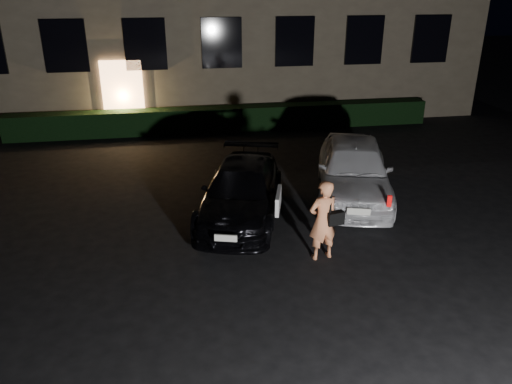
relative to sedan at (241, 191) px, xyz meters
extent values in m
plane|color=black|center=(0.43, -3.37, -0.59)|extent=(80.00, 80.00, 0.00)
cube|color=#F4AB6B|center=(-3.07, 7.57, 0.66)|extent=(1.40, 0.10, 2.50)
cube|color=black|center=(-4.77, 7.57, 2.41)|extent=(1.40, 0.10, 1.70)
cube|color=black|center=(-2.17, 7.57, 2.41)|extent=(1.40, 0.10, 1.70)
cube|color=black|center=(0.43, 7.57, 2.41)|extent=(1.40, 0.10, 1.70)
cube|color=black|center=(3.03, 7.57, 2.41)|extent=(1.40, 0.10, 1.70)
cube|color=black|center=(5.63, 7.57, 2.41)|extent=(1.40, 0.10, 1.70)
cube|color=black|center=(8.23, 7.57, 2.41)|extent=(1.40, 0.10, 1.70)
cube|color=black|center=(0.43, 7.13, -0.17)|extent=(15.00, 0.70, 0.85)
imported|color=black|center=(0.00, 0.00, 0.00)|extent=(2.73, 4.38, 1.18)
cube|color=white|center=(0.65, -0.97, 0.14)|extent=(0.31, 0.83, 0.39)
cube|color=silver|center=(-0.59, -2.03, -0.08)|extent=(0.43, 0.16, 0.13)
imported|color=silver|center=(2.88, 0.61, 0.14)|extent=(2.89, 4.60, 1.46)
cube|color=red|center=(1.70, -1.18, 0.20)|extent=(0.10, 0.08, 0.24)
cube|color=red|center=(2.87, -1.53, 0.20)|extent=(0.10, 0.08, 0.24)
cube|color=silver|center=(2.27, -1.40, -0.04)|extent=(0.48, 0.18, 0.14)
imported|color=#EE8D5B|center=(1.25, -2.17, 0.21)|extent=(0.65, 0.50, 1.61)
cube|color=black|center=(1.47, -2.24, 0.27)|extent=(0.35, 0.21, 0.26)
cube|color=black|center=(1.35, -2.22, 0.63)|extent=(0.05, 0.06, 0.50)
camera|label=1|loc=(-1.44, -10.31, 4.38)|focal=35.00mm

